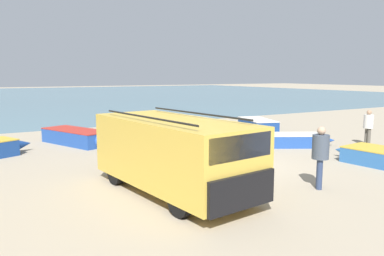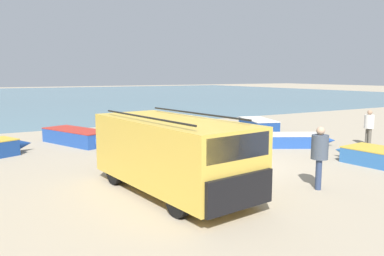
{
  "view_description": "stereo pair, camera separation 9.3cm",
  "coord_description": "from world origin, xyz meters",
  "px_view_note": "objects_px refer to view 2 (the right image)",
  "views": [
    {
      "loc": [
        -7.56,
        -10.84,
        3.2
      ],
      "look_at": [
        0.28,
        2.57,
        1.0
      ],
      "focal_mm": 35.0,
      "sensor_mm": 36.0,
      "label": 1
    },
    {
      "loc": [
        -7.48,
        -10.89,
        3.2
      ],
      "look_at": [
        0.28,
        2.57,
        1.0
      ],
      "focal_mm": 35.0,
      "sensor_mm": 36.0,
      "label": 2
    }
  ],
  "objects_px": {
    "fishing_rowboat_0": "(290,140)",
    "fishing_rowboat_3": "(79,137)",
    "fisherman_1": "(369,124)",
    "fishing_rowboat_1": "(176,139)",
    "fisherman_0": "(320,152)",
    "parked_van": "(172,152)",
    "fishing_rowboat_5": "(257,124)"
  },
  "relations": [
    {
      "from": "parked_van",
      "to": "fishing_rowboat_0",
      "type": "distance_m",
      "value": 8.4
    },
    {
      "from": "parked_van",
      "to": "fisherman_1",
      "type": "bearing_deg",
      "value": 91.62
    },
    {
      "from": "parked_van",
      "to": "fishing_rowboat_3",
      "type": "bearing_deg",
      "value": 176.18
    },
    {
      "from": "fishing_rowboat_3",
      "to": "fishing_rowboat_5",
      "type": "bearing_deg",
      "value": 63.97
    },
    {
      "from": "fishing_rowboat_1",
      "to": "fishing_rowboat_0",
      "type": "bearing_deg",
      "value": -175.35
    },
    {
      "from": "fishing_rowboat_1",
      "to": "fisherman_0",
      "type": "height_order",
      "value": "fisherman_0"
    },
    {
      "from": "fishing_rowboat_1",
      "to": "fisherman_0",
      "type": "distance_m",
      "value": 7.91
    },
    {
      "from": "fishing_rowboat_0",
      "to": "fisherman_1",
      "type": "relative_size",
      "value": 2.28
    },
    {
      "from": "fishing_rowboat_0",
      "to": "fishing_rowboat_3",
      "type": "xyz_separation_m",
      "value": [
        -8.17,
        5.33,
        0.06
      ]
    },
    {
      "from": "fishing_rowboat_3",
      "to": "fishing_rowboat_5",
      "type": "xyz_separation_m",
      "value": [
        10.13,
        -0.69,
        -0.0
      ]
    },
    {
      "from": "fishing_rowboat_1",
      "to": "fishing_rowboat_3",
      "type": "distance_m",
      "value": 4.57
    },
    {
      "from": "fishing_rowboat_1",
      "to": "fishing_rowboat_5",
      "type": "distance_m",
      "value": 6.64
    },
    {
      "from": "fishing_rowboat_0",
      "to": "fisherman_1",
      "type": "height_order",
      "value": "fisherman_1"
    },
    {
      "from": "fishing_rowboat_1",
      "to": "fisherman_1",
      "type": "height_order",
      "value": "fisherman_1"
    },
    {
      "from": "fishing_rowboat_5",
      "to": "fisherman_1",
      "type": "bearing_deg",
      "value": -150.49
    },
    {
      "from": "parked_van",
      "to": "fishing_rowboat_5",
      "type": "xyz_separation_m",
      "value": [
        9.63,
        7.97,
        -0.79
      ]
    },
    {
      "from": "fisherman_0",
      "to": "fishing_rowboat_0",
      "type": "bearing_deg",
      "value": -81.35
    },
    {
      "from": "fisherman_0",
      "to": "fisherman_1",
      "type": "height_order",
      "value": "fisherman_0"
    },
    {
      "from": "fisherman_0",
      "to": "fisherman_1",
      "type": "distance_m",
      "value": 7.99
    },
    {
      "from": "fishing_rowboat_5",
      "to": "fisherman_1",
      "type": "distance_m",
      "value": 6.45
    },
    {
      "from": "fishing_rowboat_0",
      "to": "fishing_rowboat_1",
      "type": "bearing_deg",
      "value": 177.18
    },
    {
      "from": "fisherman_1",
      "to": "fishing_rowboat_0",
      "type": "bearing_deg",
      "value": -13.13
    },
    {
      "from": "parked_van",
      "to": "fisherman_0",
      "type": "relative_size",
      "value": 3.13
    },
    {
      "from": "fishing_rowboat_5",
      "to": "parked_van",
      "type": "bearing_deg",
      "value": 147.54
    },
    {
      "from": "parked_van",
      "to": "fishing_rowboat_1",
      "type": "relative_size",
      "value": 1.16
    },
    {
      "from": "fishing_rowboat_0",
      "to": "fishing_rowboat_3",
      "type": "height_order",
      "value": "fishing_rowboat_3"
    },
    {
      "from": "fisherman_0",
      "to": "fishing_rowboat_3",
      "type": "bearing_deg",
      "value": -21.75
    },
    {
      "from": "parked_van",
      "to": "fishing_rowboat_5",
      "type": "distance_m",
      "value": 12.52
    },
    {
      "from": "fishing_rowboat_5",
      "to": "fisherman_1",
      "type": "height_order",
      "value": "fisherman_1"
    },
    {
      "from": "fishing_rowboat_3",
      "to": "fisherman_1",
      "type": "bearing_deg",
      "value": 36.45
    },
    {
      "from": "parked_van",
      "to": "fisherman_1",
      "type": "relative_size",
      "value": 3.41
    },
    {
      "from": "fishing_rowboat_0",
      "to": "fisherman_1",
      "type": "bearing_deg",
      "value": 2.15
    }
  ]
}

